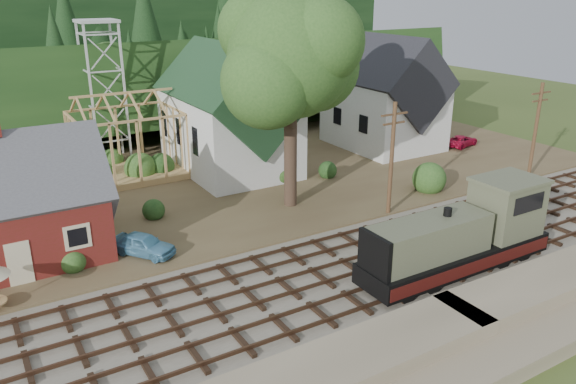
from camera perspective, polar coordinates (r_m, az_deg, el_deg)
ground at (r=31.87m, az=6.60°, el=-8.08°), size 140.00×140.00×0.00m
embankment at (r=26.72m, az=18.11°, el=-15.17°), size 64.00×5.00×1.60m
railroad_bed at (r=31.83m, az=6.60°, el=-7.95°), size 64.00×11.00×0.16m
village_flat at (r=46.12m, az=-7.07°, el=1.22°), size 64.00×26.00×0.30m
hillside at (r=68.02m, az=-15.52°, el=6.69°), size 70.00×28.96×12.74m
ridge at (r=83.25m, az=-18.67°, el=8.74°), size 80.00×20.00×12.00m
depot at (r=35.07m, az=-26.71°, el=-1.74°), size 10.80×7.41×9.00m
church at (r=47.05m, az=-5.95°, el=8.01°), size 8.40×15.17×13.00m
farmhouse at (r=55.17m, az=9.75°, el=9.29°), size 8.40×10.80×10.60m
timber_frame at (r=46.96m, az=-15.98°, el=4.91°), size 8.20×6.20×6.99m
lattice_tower at (r=51.54m, az=-18.60°, el=13.62°), size 3.20×3.20×12.12m
big_tree at (r=37.93m, az=0.42°, el=12.91°), size 10.90×8.40×14.70m
telegraph_pole_near at (r=38.15m, az=10.49°, el=3.44°), size 2.20×0.28×8.00m
telegraph_pole_far at (r=49.15m, az=23.85°, el=5.80°), size 2.20×0.28×8.00m
locomotive at (r=32.29m, az=17.40°, el=-4.38°), size 11.85×2.96×4.74m
car_blue at (r=33.71m, az=-14.46°, el=-5.17°), size 3.49×3.98×1.30m
car_red at (r=57.53m, az=17.22°, el=5.00°), size 4.15×2.57×1.07m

